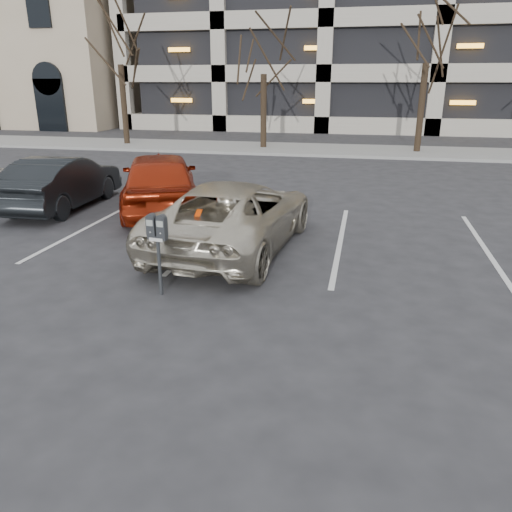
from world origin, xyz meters
The scene contains 10 objects.
ground centered at (0.00, 0.00, 0.00)m, with size 140.00×140.00×0.00m, color #28282B.
sidewalk centered at (0.00, 16.00, 0.06)m, with size 80.00×4.00×0.12m, color gray.
stall_lines centered at (-1.40, 2.30, 0.01)m, with size 16.90×5.20×0.00m.
tree_a centered at (-10.00, 16.00, 6.14)m, with size 3.74×3.74×8.50m.
tree_b centered at (-3.00, 16.00, 5.42)m, with size 3.30×3.30×7.51m.
tree_c centered at (4.00, 16.00, 6.11)m, with size 3.72×3.72×8.46m.
parking_meter centered at (-1.14, -1.00, 0.96)m, with size 0.33×0.16×1.25m.
suv_silver centered at (-0.62, 1.46, 0.66)m, with size 2.62×4.94×1.33m.
car_red centered at (-3.12, 3.81, 0.76)m, with size 1.81×4.49×1.53m, color #9C250E.
car_dark centered at (-5.74, 3.68, 0.66)m, with size 1.40×4.01×1.32m, color black.
Camera 1 is at (1.78, -7.58, 3.12)m, focal length 35.00 mm.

